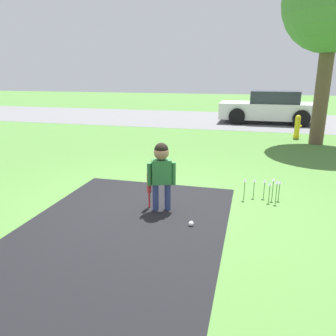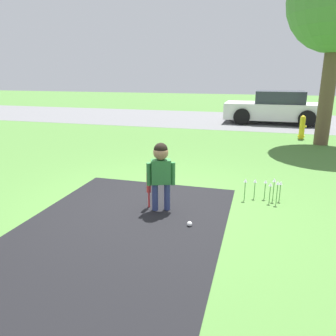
# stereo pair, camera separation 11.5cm
# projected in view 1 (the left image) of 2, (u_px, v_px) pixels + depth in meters

# --- Properties ---
(ground_plane) EXTENTS (60.00, 60.00, 0.00)m
(ground_plane) POSITION_uv_depth(u_px,v_px,m) (158.00, 204.00, 5.40)
(ground_plane) COLOR #477533
(driveway_strip) EXTENTS (2.83, 7.00, 0.01)m
(driveway_strip) POSITION_uv_depth(u_px,v_px,m) (61.00, 298.00, 3.13)
(driveway_strip) COLOR black
(driveway_strip) RESTS_ON ground
(street_strip) EXTENTS (40.00, 6.00, 0.01)m
(street_strip) POSITION_uv_depth(u_px,v_px,m) (221.00, 119.00, 15.21)
(street_strip) COLOR slate
(street_strip) RESTS_ON ground
(child) EXTENTS (0.42, 0.26, 1.08)m
(child) POSITION_uv_depth(u_px,v_px,m) (161.00, 167.00, 4.97)
(child) COLOR navy
(child) RESTS_ON ground
(baseball_bat) EXTENTS (0.07, 0.07, 0.61)m
(baseball_bat) POSITION_uv_depth(u_px,v_px,m) (149.00, 184.00, 5.16)
(baseball_bat) COLOR red
(baseball_bat) RESTS_ON ground
(sports_ball) EXTENTS (0.07, 0.07, 0.07)m
(sports_ball) POSITION_uv_depth(u_px,v_px,m) (191.00, 224.00, 4.61)
(sports_ball) COLOR white
(sports_ball) RESTS_ON ground
(fire_hydrant) EXTENTS (0.24, 0.21, 0.77)m
(fire_hydrant) POSITION_uv_depth(u_px,v_px,m) (297.00, 127.00, 10.73)
(fire_hydrant) COLOR yellow
(fire_hydrant) RESTS_ON ground
(parked_car) EXTENTS (4.10, 1.95, 1.36)m
(parked_car) POSITION_uv_depth(u_px,v_px,m) (270.00, 108.00, 14.04)
(parked_car) COLOR silver
(parked_car) RESTS_ON ground
(tree_near_driveway) EXTENTS (2.76, 2.76, 5.36)m
(tree_near_driveway) POSITION_uv_depth(u_px,v_px,m) (333.00, 3.00, 8.95)
(tree_near_driveway) COLOR brown
(tree_near_driveway) RESTS_ON ground
(flower_bed) EXTENTS (0.63, 0.26, 0.40)m
(flower_bed) POSITION_uv_depth(u_px,v_px,m) (266.00, 183.00, 5.50)
(flower_bed) COLOR #38702D
(flower_bed) RESTS_ON ground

